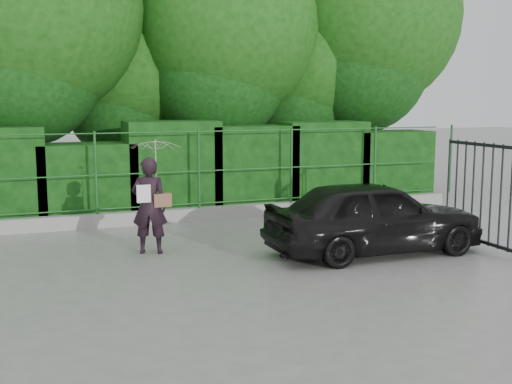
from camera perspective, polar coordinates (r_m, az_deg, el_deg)
name	(u,v)px	position (r m, az deg, el deg)	size (l,w,h in m)	color
ground	(249,271)	(10.56, -0.61, -7.06)	(80.00, 80.00, 0.00)	gray
kerb	(183,215)	(14.74, -6.55, -2.06)	(14.00, 0.25, 0.30)	#9E9E99
fence	(191,169)	(14.64, -5.77, 2.03)	(14.13, 0.06, 1.80)	#1D5421
hedge	(176,172)	(15.59, -7.14, 1.76)	(14.20, 1.20, 2.26)	black
trees	(192,30)	(18.00, -5.71, 14.12)	(17.10, 6.15, 8.08)	black
gate	(510,191)	(12.07, 21.65, 0.06)	(0.22, 2.33, 2.36)	black
woman	(154,180)	(11.72, -9.10, 1.08)	(0.98, 0.93, 2.08)	black
car	(374,216)	(11.81, 10.44, -2.14)	(1.61, 4.00, 1.36)	black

